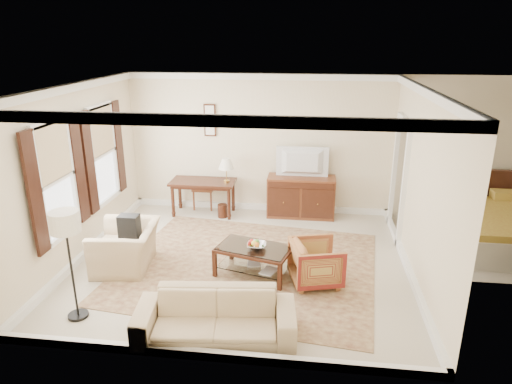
% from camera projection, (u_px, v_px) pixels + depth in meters
% --- Properties ---
extents(room_shell, '(5.51, 5.01, 2.91)m').
position_uv_depth(room_shell, '(240.00, 115.00, 6.88)').
color(room_shell, beige).
rests_on(room_shell, ground).
extents(annex_bedroom, '(3.00, 2.70, 2.90)m').
position_uv_depth(annex_bedroom, '(500.00, 229.00, 8.13)').
color(annex_bedroom, beige).
rests_on(annex_bedroom, ground).
extents(window_front, '(0.12, 1.56, 1.80)m').
position_uv_depth(window_front, '(56.00, 181.00, 6.84)').
color(window_front, '#CCB284').
rests_on(window_front, room_shell).
extents(window_rear, '(0.12, 1.56, 1.80)m').
position_uv_depth(window_rear, '(103.00, 154.00, 8.34)').
color(window_rear, '#CCB284').
rests_on(window_rear, room_shell).
extents(doorway, '(0.10, 1.12, 2.25)m').
position_uv_depth(doorway, '(399.00, 180.00, 8.42)').
color(doorway, white).
rests_on(doorway, room_shell).
extents(rug, '(4.46, 3.95, 0.01)m').
position_uv_depth(rug, '(248.00, 266.00, 7.53)').
color(rug, '#58261D').
rests_on(rug, room_shell).
extents(writing_desk, '(1.34, 0.67, 0.73)m').
position_uv_depth(writing_desk, '(203.00, 186.00, 9.55)').
color(writing_desk, '#3B1B10').
rests_on(writing_desk, room_shell).
extents(desk_chair, '(0.50, 0.50, 1.05)m').
position_uv_depth(desk_chair, '(204.00, 185.00, 9.92)').
color(desk_chair, brown).
rests_on(desk_chair, room_shell).
extents(desk_lamp, '(0.32, 0.32, 0.50)m').
position_uv_depth(desk_lamp, '(226.00, 170.00, 9.37)').
color(desk_lamp, silver).
rests_on(desk_lamp, writing_desk).
extents(framed_prints, '(0.25, 0.04, 0.68)m').
position_uv_depth(framed_prints, '(210.00, 120.00, 9.49)').
color(framed_prints, '#3B1B10').
rests_on(framed_prints, room_shell).
extents(sideboard, '(1.39, 0.53, 0.85)m').
position_uv_depth(sideboard, '(301.00, 196.00, 9.50)').
color(sideboard, brown).
rests_on(sideboard, room_shell).
extents(tv, '(1.02, 0.58, 0.13)m').
position_uv_depth(tv, '(302.00, 153.00, 9.18)').
color(tv, black).
rests_on(tv, sideboard).
extents(coffee_table, '(1.28, 0.95, 0.49)m').
position_uv_depth(coffee_table, '(254.00, 253.00, 7.16)').
color(coffee_table, '#3B1B10').
rests_on(coffee_table, room_shell).
extents(fruit_bowl, '(0.42, 0.42, 0.10)m').
position_uv_depth(fruit_bowl, '(257.00, 245.00, 7.07)').
color(fruit_bowl, silver).
rests_on(fruit_bowl, coffee_table).
extents(book_a, '(0.28, 0.07, 0.38)m').
position_uv_depth(book_a, '(247.00, 262.00, 7.26)').
color(book_a, brown).
rests_on(book_a, coffee_table).
extents(book_b, '(0.27, 0.13, 0.38)m').
position_uv_depth(book_b, '(263.00, 269.00, 7.06)').
color(book_b, brown).
rests_on(book_b, coffee_table).
extents(striped_armchair, '(0.85, 0.88, 0.75)m').
position_uv_depth(striped_armchair, '(316.00, 261.00, 6.92)').
color(striped_armchair, maroon).
rests_on(striped_armchair, room_shell).
extents(club_armchair, '(0.82, 1.16, 0.96)m').
position_uv_depth(club_armchair, '(125.00, 240.00, 7.37)').
color(club_armchair, tan).
rests_on(club_armchair, room_shell).
extents(backpack, '(0.27, 0.35, 0.40)m').
position_uv_depth(backpack, '(129.00, 225.00, 7.33)').
color(backpack, black).
rests_on(backpack, club_armchair).
extents(sofa, '(2.05, 0.79, 0.78)m').
position_uv_depth(sofa, '(215.00, 310.00, 5.66)').
color(sofa, tan).
rests_on(sofa, room_shell).
extents(floor_lamp, '(0.38, 0.38, 1.53)m').
position_uv_depth(floor_lamp, '(66.00, 230.00, 5.77)').
color(floor_lamp, black).
rests_on(floor_lamp, room_shell).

